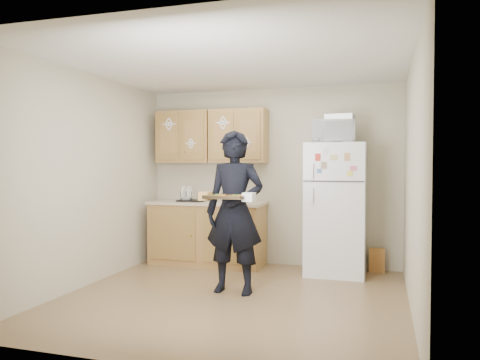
{
  "coord_description": "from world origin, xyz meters",
  "views": [
    {
      "loc": [
        1.52,
        -4.72,
        1.44
      ],
      "look_at": [
        -0.05,
        0.45,
        1.25
      ],
      "focal_mm": 35.0,
      "sensor_mm": 36.0,
      "label": 1
    }
  ],
  "objects_px": {
    "baking_tray": "(227,197)",
    "refrigerator": "(336,209)",
    "microwave": "(333,132)",
    "person": "(235,212)",
    "dish_rack": "(192,196)"
  },
  "relations": [
    {
      "from": "refrigerator",
      "to": "dish_rack",
      "type": "relative_size",
      "value": 4.59
    },
    {
      "from": "microwave",
      "to": "dish_rack",
      "type": "bearing_deg",
      "value": 169.27
    },
    {
      "from": "baking_tray",
      "to": "refrigerator",
      "type": "bearing_deg",
      "value": 58.84
    },
    {
      "from": "refrigerator",
      "to": "baking_tray",
      "type": "relative_size",
      "value": 3.98
    },
    {
      "from": "refrigerator",
      "to": "microwave",
      "type": "distance_m",
      "value": 1.0
    },
    {
      "from": "refrigerator",
      "to": "dish_rack",
      "type": "xyz_separation_m",
      "value": [
        -2.03,
        0.01,
        0.12
      ]
    },
    {
      "from": "person",
      "to": "baking_tray",
      "type": "distance_m",
      "value": 0.35
    },
    {
      "from": "baking_tray",
      "to": "microwave",
      "type": "relative_size",
      "value": 0.81
    },
    {
      "from": "microwave",
      "to": "person",
      "type": "bearing_deg",
      "value": -137.97
    },
    {
      "from": "refrigerator",
      "to": "microwave",
      "type": "relative_size",
      "value": 3.21
    },
    {
      "from": "microwave",
      "to": "refrigerator",
      "type": "bearing_deg",
      "value": 40.97
    },
    {
      "from": "refrigerator",
      "to": "microwave",
      "type": "xyz_separation_m",
      "value": [
        -0.04,
        -0.05,
        1.0
      ]
    },
    {
      "from": "person",
      "to": "microwave",
      "type": "height_order",
      "value": "microwave"
    },
    {
      "from": "refrigerator",
      "to": "baking_tray",
      "type": "xyz_separation_m",
      "value": [
        -0.98,
        -1.53,
        0.23
      ]
    },
    {
      "from": "microwave",
      "to": "dish_rack",
      "type": "xyz_separation_m",
      "value": [
        -1.98,
        0.06,
        -0.87
      ]
    }
  ]
}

